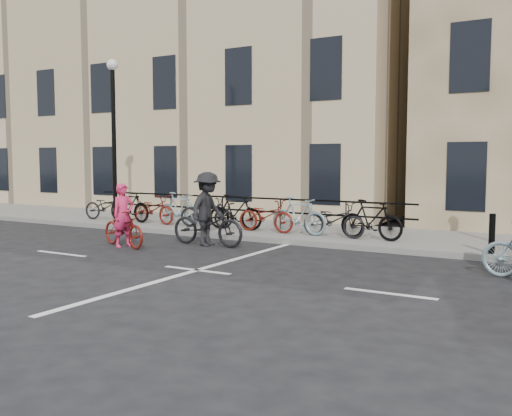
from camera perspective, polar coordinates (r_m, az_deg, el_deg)
The scene contains 8 objects.
ground at distance 11.72m, azimuth -5.91°, elevation -6.23°, with size 120.00×120.00×0.00m, color black.
sidewalk at distance 18.84m, azimuth -4.96°, elevation -1.73°, with size 46.00×4.00×0.15m, color slate.
building_west at distance 27.46m, azimuth -5.13°, elevation 10.99°, with size 20.00×10.00×10.00m, color #CBB089.
lamp_post at distance 19.12m, azimuth -14.06°, elevation 8.49°, with size 0.36×0.36×5.28m.
bollard_east at distance 13.74m, azimuth 22.53°, elevation -2.39°, with size 0.14×0.14×0.90m, color black.
parked_bikes at distance 17.32m, azimuth -3.61°, elevation -0.41°, with size 11.45×1.23×1.05m.
cyclist_pink at distance 15.06m, azimuth -13.10°, elevation -1.66°, with size 1.94×1.14×1.63m.
cyclist_dark at distance 14.89m, azimuth -4.87°, elevation -0.88°, with size 2.16×1.25×1.92m.
Camera 1 is at (6.81, -9.27, 2.28)m, focal length 40.00 mm.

